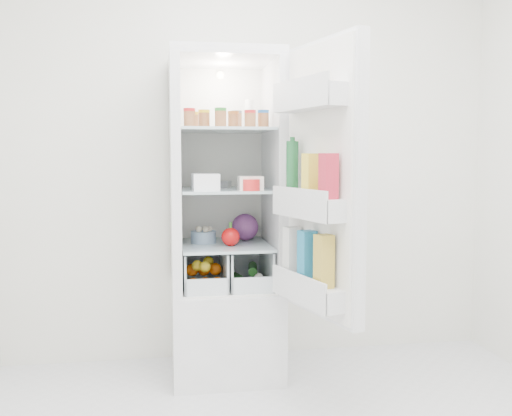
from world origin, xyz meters
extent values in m
cube|color=silver|center=(0.00, 1.50, 1.30)|extent=(3.00, 0.02, 2.60)
cube|color=silver|center=(-0.20, 1.21, 0.25)|extent=(0.60, 0.60, 0.50)
cube|color=silver|center=(-0.20, 1.21, 1.77)|extent=(0.60, 0.60, 0.05)
cube|color=silver|center=(-0.20, 1.49, 1.12)|extent=(0.60, 0.05, 1.25)
cube|color=silver|center=(-0.47, 1.21, 1.12)|extent=(0.05, 0.60, 1.25)
cube|color=silver|center=(0.07, 1.21, 1.12)|extent=(0.05, 0.60, 1.25)
cube|color=white|center=(-0.20, 1.46, 1.12)|extent=(0.50, 0.01, 1.25)
sphere|color=white|center=(-0.20, 1.42, 1.71)|extent=(0.05, 0.05, 0.05)
cube|color=#A8BEC5|center=(-0.20, 1.19, 0.74)|extent=(0.49, 0.53, 0.01)
cube|color=#A8BEC5|center=(-0.20, 1.19, 1.05)|extent=(0.49, 0.53, 0.02)
cube|color=#A8BEC5|center=(-0.20, 1.19, 1.38)|extent=(0.49, 0.53, 0.02)
cylinder|color=#B21919|center=(-0.40, 1.05, 1.43)|extent=(0.06, 0.06, 0.08)
cylinder|color=gold|center=(-0.32, 1.10, 1.43)|extent=(0.06, 0.06, 0.08)
cylinder|color=#267226|center=(-0.24, 1.02, 1.43)|extent=(0.06, 0.06, 0.08)
cylinder|color=brown|center=(-0.16, 1.12, 1.43)|extent=(0.06, 0.06, 0.08)
cylinder|color=#B21919|center=(-0.08, 1.05, 1.43)|extent=(0.06, 0.06, 0.08)
cylinder|color=#194C8C|center=(0.00, 1.10, 1.43)|extent=(0.06, 0.06, 0.08)
cylinder|color=#BF8C19|center=(-0.36, 1.28, 1.43)|extent=(0.06, 0.06, 0.08)
cylinder|color=#4C4C4C|center=(-0.12, 1.30, 1.43)|extent=(0.06, 0.06, 0.08)
cylinder|color=white|center=(-0.04, 1.33, 1.48)|extent=(0.06, 0.06, 0.18)
cube|color=white|center=(-0.32, 1.05, 1.10)|extent=(0.14, 0.14, 0.09)
cube|color=silver|center=(-0.08, 1.03, 1.09)|extent=(0.13, 0.13, 0.07)
cylinder|color=red|center=(-0.09, 0.97, 1.09)|extent=(0.10, 0.10, 0.06)
cube|color=silver|center=(-0.23, 1.33, 1.08)|extent=(0.17, 0.15, 0.04)
sphere|color=#551D52|center=(-0.07, 1.30, 0.83)|extent=(0.16, 0.16, 0.16)
sphere|color=red|center=(-0.18, 1.10, 0.80)|extent=(0.10, 0.10, 0.10)
cylinder|color=#7F9DBE|center=(-0.32, 1.24, 0.78)|extent=(0.18, 0.18, 0.07)
sphere|color=orange|center=(-0.39, 1.06, 0.55)|extent=(0.07, 0.07, 0.07)
sphere|color=orange|center=(-0.32, 1.06, 0.55)|extent=(0.07, 0.07, 0.07)
sphere|color=orange|center=(-0.26, 1.06, 0.55)|extent=(0.07, 0.07, 0.07)
sphere|color=orange|center=(-0.39, 1.19, 0.61)|extent=(0.07, 0.07, 0.07)
sphere|color=orange|center=(-0.32, 1.19, 0.61)|extent=(0.07, 0.07, 0.07)
sphere|color=orange|center=(-0.26, 1.19, 0.61)|extent=(0.07, 0.07, 0.07)
sphere|color=yellow|center=(-0.36, 1.12, 0.64)|extent=(0.06, 0.06, 0.06)
sphere|color=yellow|center=(-0.29, 1.24, 0.64)|extent=(0.06, 0.06, 0.06)
sphere|color=yellow|center=(-0.32, 1.08, 0.64)|extent=(0.06, 0.06, 0.06)
cylinder|color=#1C4F1A|center=(-0.12, 1.19, 0.54)|extent=(0.09, 0.21, 0.05)
cylinder|color=#1C4F1A|center=(-0.04, 1.24, 0.59)|extent=(0.08, 0.21, 0.05)
sphere|color=white|center=(-0.08, 1.06, 0.54)|extent=(0.05, 0.05, 0.05)
sphere|color=white|center=(-0.03, 1.08, 0.57)|extent=(0.05, 0.05, 0.05)
cube|color=silver|center=(0.21, 0.63, 1.12)|extent=(0.22, 0.59, 1.30)
cube|color=white|center=(0.18, 0.62, 1.12)|extent=(0.16, 0.54, 1.26)
cube|color=silver|center=(0.13, 0.61, 1.50)|extent=(0.24, 0.51, 0.10)
cube|color=silver|center=(0.13, 0.61, 1.00)|extent=(0.24, 0.51, 0.10)
cube|color=silver|center=(0.13, 0.61, 0.60)|extent=(0.24, 0.51, 0.10)
sphere|color=olive|center=(0.15, 0.49, 1.56)|extent=(0.05, 0.05, 0.05)
sphere|color=olive|center=(0.13, 0.57, 1.56)|extent=(0.05, 0.05, 0.05)
sphere|color=olive|center=(0.11, 0.64, 1.56)|extent=(0.05, 0.05, 0.05)
sphere|color=olive|center=(0.09, 0.72, 1.56)|extent=(0.05, 0.05, 0.05)
sphere|color=olive|center=(0.07, 0.80, 1.56)|extent=(0.05, 0.05, 0.05)
cylinder|color=#164F27|center=(0.08, 0.75, 1.18)|extent=(0.06, 0.06, 0.26)
cube|color=yellow|center=(0.13, 0.58, 1.15)|extent=(0.08, 0.08, 0.20)
cube|color=red|center=(0.17, 0.43, 1.15)|extent=(0.08, 0.08, 0.20)
cube|color=silver|center=(0.08, 0.75, 0.77)|extent=(0.09, 0.09, 0.24)
cube|color=teal|center=(0.12, 0.60, 0.77)|extent=(0.09, 0.09, 0.24)
cube|color=gold|center=(0.16, 0.46, 0.77)|extent=(0.09, 0.09, 0.24)
camera|label=1|loc=(-0.54, -1.96, 1.24)|focal=40.00mm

